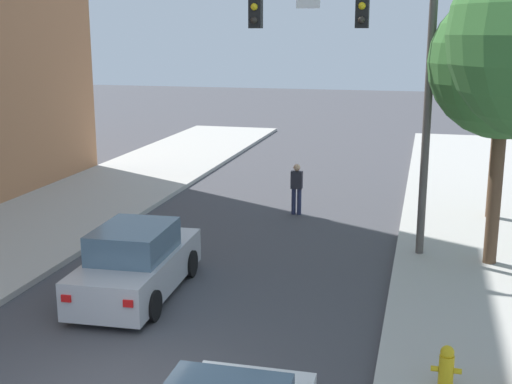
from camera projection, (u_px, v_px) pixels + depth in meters
traffic_signal_mast at (365, 49)px, 16.68m from camera, size 5.70×0.38×7.50m
car_lead_silver at (137, 264)px, 14.97m from camera, size 1.98×4.31×1.60m
pedestrian_crossing_road at (297, 187)px, 21.55m from camera, size 0.36×0.22×1.64m
fire_hydrant at (446, 367)px, 10.80m from camera, size 0.48×0.24×0.72m
street_tree_second at (506, 64)px, 15.66m from camera, size 3.55×3.55×6.64m
street_tree_third at (505, 35)px, 19.63m from camera, size 3.12×3.12×7.09m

